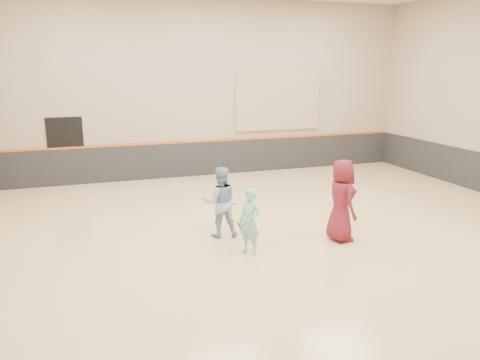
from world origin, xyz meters
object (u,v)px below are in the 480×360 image
object	(u,v)px
instructor	(220,202)
girl	(250,222)
spare_racket	(222,203)
young_man	(341,200)

from	to	relation	value
instructor	girl	bearing A→B (deg)	111.20
girl	instructor	size ratio (longest dim) A/B	0.86
girl	spare_racket	size ratio (longest dim) A/B	2.16
girl	instructor	distance (m)	1.23
instructor	young_man	distance (m)	2.67
girl	young_man	xyz separation A→B (m)	(2.17, 0.13, 0.22)
instructor	young_man	xyz separation A→B (m)	(2.44, -1.07, 0.11)
girl	young_man	world-z (taller)	young_man
young_man	girl	bearing A→B (deg)	94.96
spare_racket	girl	bearing A→B (deg)	-97.39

